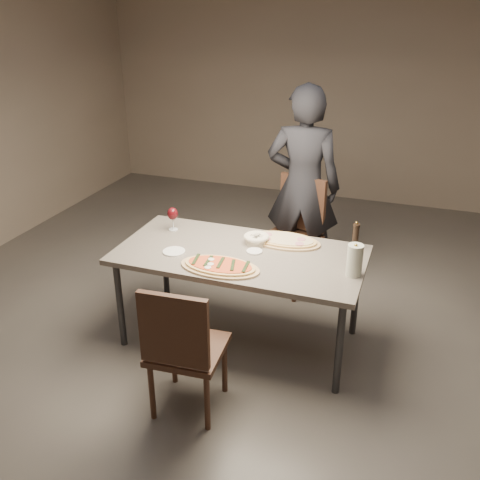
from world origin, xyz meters
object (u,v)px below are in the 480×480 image
(chair_near, at_px, (182,345))
(ham_pizza, at_px, (284,240))
(pepper_mill_left, at_px, (356,235))
(diner, at_px, (303,187))
(dining_table, at_px, (240,259))
(zucchini_pizza, at_px, (220,266))
(bread_basket, at_px, (256,238))
(carafe, at_px, (355,260))
(chair_far, at_px, (295,227))

(chair_near, bearing_deg, ham_pizza, 71.18)
(ham_pizza, height_order, pepper_mill_left, pepper_mill_left)
(diner, bearing_deg, dining_table, 76.44)
(zucchini_pizza, height_order, pepper_mill_left, pepper_mill_left)
(dining_table, xyz_separation_m, diner, (0.19, 1.14, 0.21))
(bread_basket, bearing_deg, dining_table, -108.80)
(carafe, xyz_separation_m, diner, (-0.64, 1.21, 0.05))
(diner, bearing_deg, chair_near, 79.04)
(zucchini_pizza, bearing_deg, bread_basket, 78.63)
(pepper_mill_left, xyz_separation_m, chair_near, (-0.83, -1.27, -0.32))
(dining_table, distance_m, diner, 1.18)
(pepper_mill_left, height_order, carafe, carafe)
(diner, bearing_deg, chair_far, 71.89)
(dining_table, height_order, zucchini_pizza, zucchini_pizza)
(carafe, height_order, diner, diner)
(pepper_mill_left, xyz_separation_m, chair_far, (-0.61, 0.64, -0.28))
(chair_near, relative_size, chair_far, 0.94)
(dining_table, relative_size, bread_basket, 9.32)
(carafe, relative_size, chair_far, 0.22)
(dining_table, height_order, ham_pizza, ham_pizza)
(carafe, bearing_deg, ham_pizza, 148.84)
(bread_basket, xyz_separation_m, carafe, (0.77, -0.26, 0.07))
(dining_table, xyz_separation_m, chair_far, (0.16, 1.02, -0.13))
(dining_table, distance_m, carafe, 0.85)
(carafe, height_order, chair_near, carafe)
(pepper_mill_left, distance_m, diner, 0.96)
(zucchini_pizza, bearing_deg, dining_table, 82.40)
(chair_far, bearing_deg, zucchini_pizza, 98.10)
(pepper_mill_left, distance_m, chair_far, 0.93)
(ham_pizza, bearing_deg, diner, 78.85)
(ham_pizza, relative_size, carafe, 2.54)
(zucchini_pizza, bearing_deg, chair_near, -88.50)
(dining_table, relative_size, zucchini_pizza, 3.18)
(chair_near, bearing_deg, bread_basket, 79.67)
(ham_pizza, bearing_deg, chair_far, 81.92)
(zucchini_pizza, relative_size, pepper_mill_left, 2.80)
(carafe, bearing_deg, zucchini_pizza, -166.43)
(diner, bearing_deg, ham_pizza, 90.17)
(chair_far, distance_m, diner, 0.37)
(bread_basket, distance_m, chair_far, 0.87)
(diner, bearing_deg, pepper_mill_left, 123.17)
(carafe, distance_m, diner, 1.37)
(carafe, relative_size, chair_near, 0.23)
(ham_pizza, relative_size, bread_basket, 2.90)
(zucchini_pizza, bearing_deg, carafe, 15.64)
(ham_pizza, xyz_separation_m, pepper_mill_left, (0.52, 0.10, 0.08))
(dining_table, relative_size, chair_near, 1.92)
(bread_basket, xyz_separation_m, diner, (0.12, 0.95, 0.11))
(chair_far, bearing_deg, chair_near, 100.79)
(ham_pizza, distance_m, diner, 0.88)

